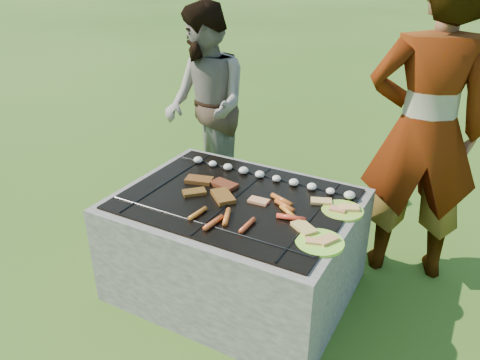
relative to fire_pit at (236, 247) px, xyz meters
The scene contains 10 objects.
lawn 0.28m from the fire_pit, ahead, with size 60.00×60.00×0.00m, color #2B4C13.
fire_pit is the anchor object (origin of this frame).
mushrooms 0.47m from the fire_pit, 69.54° to the left, with size 1.06×0.06×0.04m.
pork_slabs 0.38m from the fire_pit, behind, with size 0.41×0.29×0.02m.
sausages 0.41m from the fire_pit, 33.68° to the right, with size 0.53×0.49×0.03m.
bread_on_grate 0.50m from the fire_pit, ahead, with size 0.45×0.42×0.02m.
plate_far 0.67m from the fire_pit, 15.48° to the left, with size 0.28×0.28×0.03m.
plate_near 0.68m from the fire_pit, 18.54° to the right, with size 0.24×0.24×0.03m.
cook 1.26m from the fire_pit, 39.91° to the left, with size 0.67×0.44×1.84m, color gray.
bystander 1.30m from the fire_pit, 130.42° to the left, with size 0.75×0.58×1.54m, color gray.
Camera 1 is at (1.12, -1.98, 1.84)m, focal length 35.00 mm.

